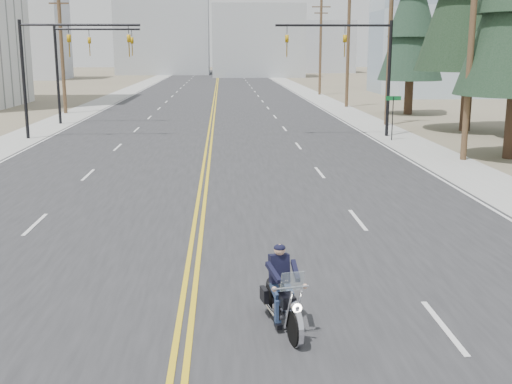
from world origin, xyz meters
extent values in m
cube|color=#303033|center=(0.00, 70.00, 0.01)|extent=(20.00, 200.00, 0.01)
cube|color=#A5A5A0|center=(-11.50, 70.00, 0.01)|extent=(3.00, 200.00, 0.01)
cube|color=#A5A5A0|center=(11.50, 70.00, 0.01)|extent=(3.00, 200.00, 0.01)
cylinder|color=black|center=(-11.00, 32.00, 3.50)|extent=(0.20, 0.20, 7.00)
cylinder|color=black|center=(-7.50, 32.00, 6.70)|extent=(7.00, 0.14, 0.14)
imported|color=#BF8C0C|center=(-8.20, 32.00, 6.05)|extent=(0.21, 0.26, 1.30)
imported|color=#BF8C0C|center=(-4.70, 32.00, 6.05)|extent=(0.21, 0.26, 1.30)
cylinder|color=black|center=(11.00, 32.00, 3.50)|extent=(0.20, 0.20, 7.00)
cylinder|color=black|center=(7.50, 32.00, 6.70)|extent=(7.00, 0.14, 0.14)
imported|color=#BF8C0C|center=(8.20, 32.00, 6.05)|extent=(0.21, 0.26, 1.30)
imported|color=#BF8C0C|center=(4.70, 32.00, 6.05)|extent=(0.21, 0.26, 1.30)
cylinder|color=black|center=(-11.00, 40.00, 3.50)|extent=(0.20, 0.20, 7.00)
cylinder|color=black|center=(-8.00, 40.00, 6.70)|extent=(6.00, 0.14, 0.14)
imported|color=#BF8C0C|center=(-8.60, 40.00, 6.05)|extent=(0.21, 0.26, 1.30)
imported|color=#BF8C0C|center=(-5.60, 40.00, 6.05)|extent=(0.21, 0.26, 1.30)
cylinder|color=black|center=(10.80, 30.00, 1.30)|extent=(0.06, 0.06, 2.60)
cube|color=#0C5926|center=(10.80, 30.00, 2.50)|extent=(0.90, 0.03, 0.25)
cylinder|color=brown|center=(12.50, 23.00, 5.75)|extent=(0.30, 0.30, 11.50)
cylinder|color=brown|center=(12.50, 38.00, 5.50)|extent=(0.30, 0.30, 11.00)
cylinder|color=brown|center=(12.50, 53.00, 5.75)|extent=(0.30, 0.30, 11.50)
cylinder|color=brown|center=(12.50, 70.00, 5.50)|extent=(0.30, 0.30, 11.00)
cube|color=brown|center=(12.50, 70.00, 10.20)|extent=(2.20, 0.12, 0.12)
cube|color=brown|center=(12.50, 70.00, 9.50)|extent=(1.60, 0.12, 0.12)
cylinder|color=brown|center=(-12.50, 48.00, 5.25)|extent=(0.30, 0.30, 10.50)
cube|color=brown|center=(-12.50, 48.00, 9.00)|extent=(1.60, 0.12, 0.12)
cube|color=#9EB5CC|center=(32.00, 70.00, 10.00)|extent=(24.00, 16.00, 20.00)
cube|color=#B7BCC6|center=(-35.00, 115.00, 11.00)|extent=(14.00, 12.00, 22.00)
cube|color=#ADB2B7|center=(8.00, 125.00, 7.00)|extent=(18.00, 14.00, 14.00)
cube|color=#B7BCC6|center=(40.00, 110.00, 9.00)|extent=(16.00, 12.00, 18.00)
cube|color=#ADB2B7|center=(-12.00, 140.00, 13.00)|extent=(20.00, 15.00, 26.00)
cube|color=#B7BCC6|center=(25.00, 150.00, 6.00)|extent=(14.00, 14.00, 12.00)
cylinder|color=#382619|center=(15.01, 23.42, 1.56)|extent=(0.61, 0.61, 3.12)
cylinder|color=#382619|center=(16.90, 34.51, 1.96)|extent=(0.69, 0.69, 3.93)
cylinder|color=#382619|center=(16.31, 45.79, 1.41)|extent=(0.66, 0.66, 2.83)
cone|color=#183120|center=(16.31, 45.79, 7.07)|extent=(5.28, 5.28, 8.48)
camera|label=1|loc=(0.77, -7.31, 5.25)|focal=45.00mm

